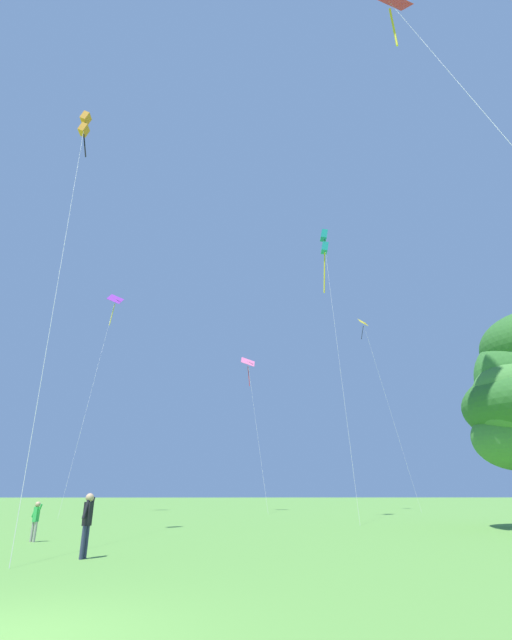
{
  "coord_description": "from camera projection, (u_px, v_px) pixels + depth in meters",
  "views": [
    {
      "loc": [
        2.88,
        -5.78,
        1.52
      ],
      "look_at": [
        3.84,
        27.49,
        14.14
      ],
      "focal_mm": 25.75,
      "sensor_mm": 36.0,
      "label": 1
    }
  ],
  "objects": [
    {
      "name": "kite_orange_box",
      "position": [
        84.0,
        127.0,
        22.71
      ],
      "size": [
        3.27,
        7.11,
        19.42
      ],
      "color": "orange",
      "rests_on": "ground_plane"
    },
    {
      "name": "kite_yellow_diamond",
      "position": [
        366.0,
        334.0,
        49.73
      ],
      "size": [
        3.11,
        4.63,
        19.59
      ],
      "color": "yellow",
      "rests_on": "ground_plane"
    },
    {
      "name": "kite_purple_streamer",
      "position": [
        113.0,
        309.0,
        45.37
      ],
      "size": [
        1.61,
        10.2,
        20.54
      ],
      "color": "purple",
      "rests_on": "ground_plane"
    },
    {
      "name": "kite_red_high",
      "position": [
        393.0,
        10.0,
        21.28
      ],
      "size": [
        3.2,
        8.83,
        24.31
      ],
      "color": "red",
      "rests_on": "ground_plane"
    },
    {
      "name": "kite_pink_low",
      "position": [
        249.0,
        369.0,
        46.26
      ],
      "size": [
        2.34,
        6.51,
        14.67
      ],
      "color": "pink",
      "rests_on": "ground_plane"
    },
    {
      "name": "kite_teal_box",
      "position": [
        324.0,
        244.0,
        36.53
      ],
      "size": [
        0.69,
        7.04,
        21.34
      ],
      "color": "teal",
      "rests_on": "ground_plane"
    },
    {
      "name": "person_child_small",
      "position": [
        36.0,
        517.0,
        15.56
      ],
      "size": [
        0.4,
        0.21,
        1.26
      ],
      "color": "gray",
      "rests_on": "ground_plane"
    },
    {
      "name": "person_foreground_watcher",
      "position": [
        87.0,
        519.0,
        11.67
      ],
      "size": [
        0.21,
        0.49,
        1.53
      ],
      "color": "#2D3351",
      "rests_on": "ground_plane"
    }
  ]
}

